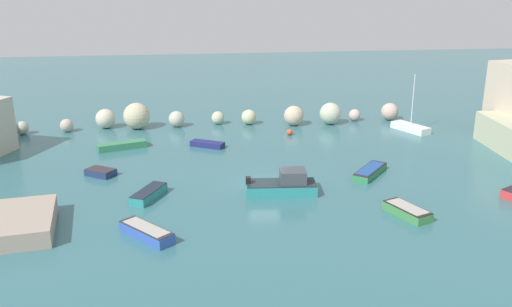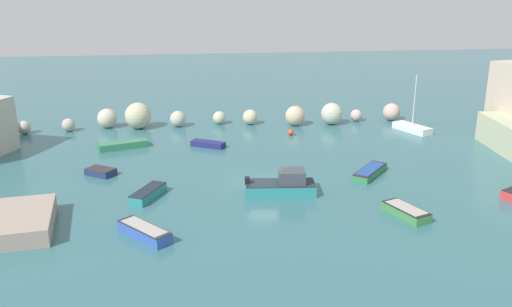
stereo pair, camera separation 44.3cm
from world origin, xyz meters
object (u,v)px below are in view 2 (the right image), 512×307
object	(u,v)px
channel_buoy	(291,132)
moored_boat_1	(208,144)
moored_boat_5	(406,211)
moored_boat_2	(412,128)
moored_boat_8	(101,172)
moored_boat_6	(283,185)
moored_boat_10	(370,172)
moored_boat_3	(123,145)
moored_boat_9	(144,231)
moored_boat_0	(148,194)

from	to	relation	value
channel_buoy	moored_boat_1	distance (m)	8.78
moored_boat_5	moored_boat_1	bearing A→B (deg)	-166.65
moored_boat_5	moored_boat_2	bearing A→B (deg)	134.85
channel_buoy	moored_boat_8	distance (m)	19.49
channel_buoy	moored_boat_8	bearing A→B (deg)	-150.94
channel_buoy	moored_boat_1	bearing A→B (deg)	-161.03
moored_boat_1	moored_boat_6	bearing A→B (deg)	141.46
moored_boat_10	moored_boat_3	bearing A→B (deg)	-76.33
moored_boat_8	moored_boat_9	xyz separation A→B (m)	(4.08, -11.55, 0.09)
moored_boat_0	moored_boat_10	size ratio (longest dim) A/B	0.89
moored_boat_1	moored_boat_2	world-z (taller)	moored_boat_2
channel_buoy	moored_boat_5	xyz separation A→B (m)	(3.58, -20.21, 0.02)
moored_boat_1	moored_boat_8	bearing A→B (deg)	67.78
moored_boat_3	moored_boat_10	world-z (taller)	moored_boat_3
moored_boat_9	channel_buoy	bearing A→B (deg)	108.32
channel_buoy	moored_boat_3	bearing A→B (deg)	-171.62
moored_boat_2	moored_boat_9	bearing A→B (deg)	-74.33
moored_boat_5	moored_boat_9	bearing A→B (deg)	-108.26
moored_boat_2	moored_boat_6	xyz separation A→B (m)	(-16.10, -15.07, 0.28)
moored_boat_2	moored_boat_1	bearing A→B (deg)	-106.32
moored_boat_1	moored_boat_6	distance (m)	13.29
moored_boat_1	moored_boat_5	world-z (taller)	moored_boat_5
channel_buoy	moored_boat_6	bearing A→B (deg)	-103.20
moored_boat_8	moored_boat_9	bearing A→B (deg)	144.15
moored_boat_1	moored_boat_9	world-z (taller)	moored_boat_9
moored_boat_8	moored_boat_10	distance (m)	21.12
channel_buoy	moored_boat_5	size ratio (longest dim) A/B	0.17
moored_boat_0	moored_boat_10	world-z (taller)	moored_boat_0
moored_boat_1	channel_buoy	bearing A→B (deg)	-130.40
moored_boat_2	moored_boat_3	size ratio (longest dim) A/B	1.27
moored_boat_10	moored_boat_2	bearing A→B (deg)	-174.92
moored_boat_0	moored_boat_10	bearing A→B (deg)	-54.99
channel_buoy	moored_boat_9	xyz separation A→B (m)	(-12.96, -21.02, 0.05)
moored_boat_0	moored_boat_10	xyz separation A→B (m)	(16.97, 2.42, -0.02)
moored_boat_8	moored_boat_10	world-z (taller)	moored_boat_10
moored_boat_6	moored_boat_1	bearing A→B (deg)	116.59
moored_boat_0	moored_boat_1	size ratio (longest dim) A/B	1.11
moored_boat_6	moored_boat_10	world-z (taller)	moored_boat_6
channel_buoy	moored_boat_2	xyz separation A→B (m)	(12.52, -0.20, 0.06)
moored_boat_2	moored_boat_9	distance (m)	32.90
moored_boat_3	moored_boat_9	xyz separation A→B (m)	(3.06, -18.66, 0.05)
moored_boat_0	moored_boat_3	bearing A→B (deg)	40.10
moored_boat_3	moored_boat_5	world-z (taller)	moored_boat_5
moored_boat_1	moored_boat_8	world-z (taller)	moored_boat_8
moored_boat_2	moored_boat_9	world-z (taller)	moored_boat_2
channel_buoy	moored_boat_1	xyz separation A→B (m)	(-8.31, -2.86, -0.06)
moored_boat_9	moored_boat_10	size ratio (longest dim) A/B	0.93
moored_boat_1	moored_boat_9	xyz separation A→B (m)	(-4.65, -18.16, 0.11)
moored_boat_8	moored_boat_9	world-z (taller)	moored_boat_9
moored_boat_8	moored_boat_9	size ratio (longest dim) A/B	0.68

